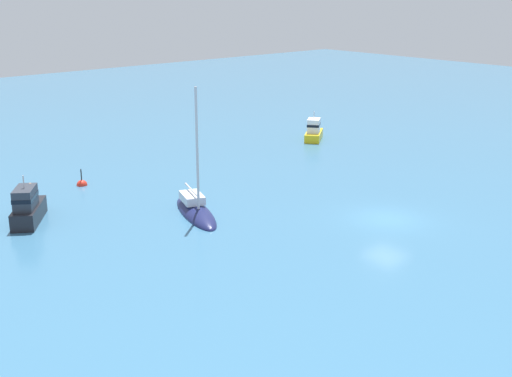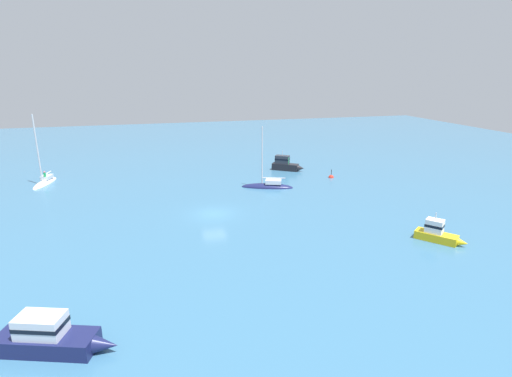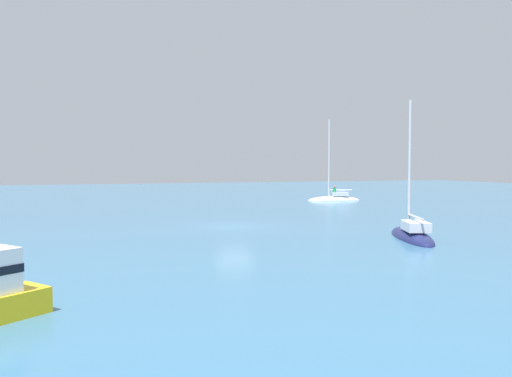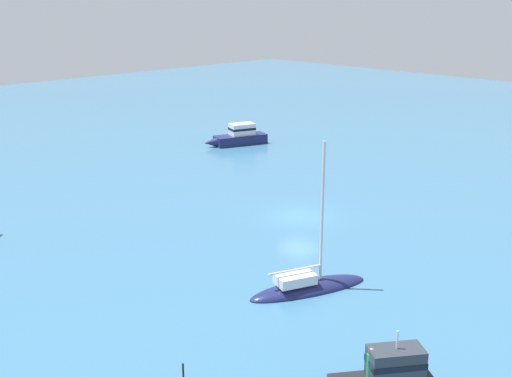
% 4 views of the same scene
% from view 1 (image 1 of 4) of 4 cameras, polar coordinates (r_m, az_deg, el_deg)
% --- Properties ---
extents(ground_plane, '(160.00, 160.00, 0.00)m').
position_cam_1_polar(ground_plane, '(41.78, 11.11, -2.56)').
color(ground_plane, teal).
extents(sailboat, '(4.03, 6.99, 8.58)m').
position_cam_1_polar(sailboat, '(42.11, -5.16, -1.95)').
color(sailboat, '#191E4C').
rests_on(sailboat, ground).
extents(motor_cruiser, '(4.15, 3.54, 2.68)m').
position_cam_1_polar(motor_cruiser, '(62.26, 4.95, 4.85)').
color(motor_cruiser, yellow).
rests_on(motor_cruiser, ground).
extents(launch, '(3.83, 4.72, 3.03)m').
position_cam_1_polar(launch, '(42.63, -18.76, -1.47)').
color(launch, black).
rests_on(launch, ground).
extents(channel_buoy, '(0.77, 0.77, 1.57)m').
position_cam_1_polar(channel_buoy, '(49.43, -14.57, 0.28)').
color(channel_buoy, red).
rests_on(channel_buoy, ground).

